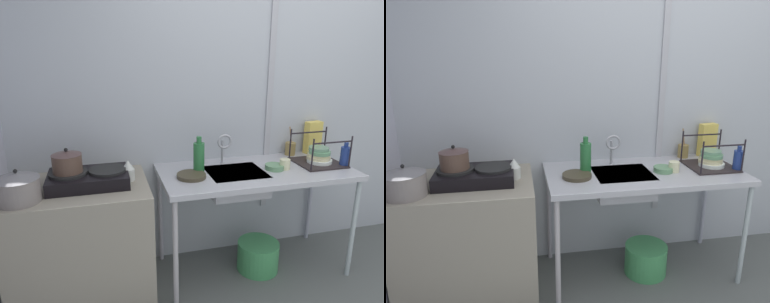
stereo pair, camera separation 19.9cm
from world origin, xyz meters
TOP-DOWN VIEW (x-y plane):
  - wall_back at (0.00, 1.46)m, footprint 4.86×0.10m
  - wall_metal_strip at (-0.02, 1.40)m, footprint 0.05×0.01m
  - counter_concrete at (-1.54, 1.08)m, footprint 0.93×0.66m
  - counter_sink at (-0.26, 1.08)m, footprint 1.45×0.66m
  - stove at (-1.47, 1.08)m, footprint 0.52×0.35m
  - pot_on_left_burner at (-1.59, 1.08)m, footprint 0.19×0.19m
  - pot_beside_stove at (-1.87, 0.91)m, footprint 0.26×0.26m
  - percolator at (-1.20, 1.10)m, footprint 0.09×0.09m
  - sink_basin at (-0.43, 1.07)m, footprint 0.42×0.37m
  - faucet at (-0.46, 1.24)m, footprint 0.12×0.07m
  - frying_pan at (-0.77, 1.04)m, footprint 0.21×0.21m
  - dish_rack at (0.27, 1.08)m, footprint 0.34×0.34m
  - cup_by_rack at (-0.05, 1.03)m, footprint 0.08×0.08m
  - small_bowl_on_drainboard at (-0.12, 1.05)m, footprint 0.14×0.14m
  - bottle_by_sink at (-0.69, 1.12)m, footprint 0.08×0.08m
  - bottle_by_rack at (0.43, 0.98)m, footprint 0.07×0.07m
  - cereal_box at (0.39, 1.36)m, footprint 0.15×0.09m
  - utensil_jar at (0.17, 1.35)m, footprint 0.09×0.09m
  - bucket_on_floor at (-0.22, 1.04)m, footprint 0.33×0.33m

SIDE VIEW (x-z plane):
  - bucket_on_floor at x=-0.22m, z-range 0.00..0.24m
  - counter_concrete at x=-1.54m, z-range 0.00..0.84m
  - sink_basin at x=-0.43m, z-range 0.68..0.84m
  - counter_sink at x=-0.26m, z-range 0.36..1.20m
  - frying_pan at x=-0.77m, z-range 0.84..0.87m
  - small_bowl_on_drainboard at x=-0.12m, z-range 0.84..0.88m
  - cup_by_rack at x=-0.05m, z-range 0.84..0.92m
  - stove at x=-1.47m, z-range 0.84..0.94m
  - dish_rack at x=0.27m, z-range 0.77..1.02m
  - utensil_jar at x=0.17m, z-range 0.78..1.02m
  - percolator at x=-1.20m, z-range 0.84..0.98m
  - bottle_by_rack at x=0.43m, z-range 0.83..1.01m
  - pot_beside_stove at x=-1.87m, z-range 0.83..1.03m
  - bottle_by_sink at x=-0.69m, z-range 0.82..1.09m
  - cereal_box at x=0.39m, z-range 0.84..1.11m
  - faucet at x=-0.46m, z-range 0.88..1.13m
  - pot_on_left_burner at x=-1.59m, z-range 0.93..1.09m
  - wall_back at x=0.00m, z-range 0.00..2.46m
  - wall_metal_strip at x=-0.02m, z-range 0.37..2.34m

